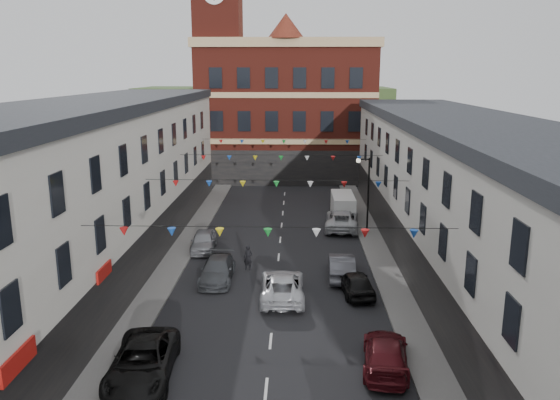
# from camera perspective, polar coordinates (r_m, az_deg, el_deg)

# --- Properties ---
(ground) EXTENTS (160.00, 160.00, 0.00)m
(ground) POSITION_cam_1_polar(r_m,az_deg,el_deg) (30.28, -0.63, -11.00)
(ground) COLOR black
(ground) RESTS_ON ground
(pavement_left) EXTENTS (1.80, 64.00, 0.15)m
(pavement_left) POSITION_cam_1_polar(r_m,az_deg,el_deg) (33.05, -12.68, -9.05)
(pavement_left) COLOR #605E5B
(pavement_left) RESTS_ON ground
(pavement_right) EXTENTS (1.80, 64.00, 0.15)m
(pavement_right) POSITION_cam_1_polar(r_m,az_deg,el_deg) (32.58, 11.90, -9.35)
(pavement_right) COLOR #605E5B
(pavement_right) RESTS_ON ground
(terrace_left) EXTENTS (8.40, 56.00, 10.70)m
(terrace_left) POSITION_cam_1_polar(r_m,az_deg,el_deg) (32.16, -22.06, -0.47)
(terrace_left) COLOR beige
(terrace_left) RESTS_ON ground
(terrace_right) EXTENTS (8.40, 56.00, 9.70)m
(terrace_right) POSITION_cam_1_polar(r_m,az_deg,el_deg) (31.43, 21.42, -1.65)
(terrace_right) COLOR #B6B3AA
(terrace_right) RESTS_ON ground
(civic_building) EXTENTS (20.60, 13.30, 18.50)m
(civic_building) POSITION_cam_1_polar(r_m,az_deg,el_deg) (65.68, 0.68, 9.49)
(civic_building) COLOR maroon
(civic_building) RESTS_ON ground
(clock_tower) EXTENTS (5.60, 5.60, 30.00)m
(clock_tower) POSITION_cam_1_polar(r_m,az_deg,el_deg) (63.23, -6.42, 15.43)
(clock_tower) COLOR maroon
(clock_tower) RESTS_ON ground
(distant_hill) EXTENTS (40.00, 14.00, 10.00)m
(distant_hill) POSITION_cam_1_polar(r_m,az_deg,el_deg) (90.04, -1.63, 8.50)
(distant_hill) COLOR #314B23
(distant_hill) RESTS_ON ground
(street_lamp) EXTENTS (1.10, 0.36, 6.00)m
(street_lamp) POSITION_cam_1_polar(r_m,az_deg,el_deg) (42.80, 8.91, 1.59)
(street_lamp) COLOR black
(street_lamp) RESTS_ON ground
(car_left_c) EXTENTS (2.86, 5.59, 1.51)m
(car_left_c) POSITION_cam_1_polar(r_m,az_deg,el_deg) (24.19, -14.17, -16.06)
(car_left_c) COLOR black
(car_left_c) RESTS_ON ground
(car_left_d) EXTENTS (1.92, 4.67, 1.35)m
(car_left_d) POSITION_cam_1_polar(r_m,az_deg,el_deg) (33.72, -6.56, -7.25)
(car_left_d) COLOR #404348
(car_left_d) RESTS_ON ground
(car_left_e) EXTENTS (1.95, 4.24, 1.41)m
(car_left_e) POSITION_cam_1_polar(r_m,az_deg,el_deg) (39.31, -8.00, -4.25)
(car_left_e) COLOR gray
(car_left_e) RESTS_ON ground
(car_right_c) EXTENTS (2.51, 4.88, 1.36)m
(car_right_c) POSITION_cam_1_polar(r_m,az_deg,el_deg) (24.67, 10.96, -15.47)
(car_right_c) COLOR #511016
(car_right_c) RESTS_ON ground
(car_right_d) EXTENTS (2.16, 4.21, 1.37)m
(car_right_d) POSITION_cam_1_polar(r_m,az_deg,el_deg) (31.81, 7.90, -8.56)
(car_right_d) COLOR black
(car_right_d) RESTS_ON ground
(car_right_e) EXTENTS (1.70, 4.50, 1.47)m
(car_right_e) POSITION_cam_1_polar(r_m,az_deg,el_deg) (34.17, 6.44, -6.87)
(car_right_e) COLOR #53545B
(car_right_e) RESTS_ON ground
(car_right_f) EXTENTS (3.10, 5.80, 1.55)m
(car_right_f) POSITION_cam_1_polar(r_m,az_deg,el_deg) (44.40, 6.48, -2.06)
(car_right_f) COLOR silver
(car_right_f) RESTS_ON ground
(moving_car) EXTENTS (2.52, 5.25, 1.44)m
(moving_car) POSITION_cam_1_polar(r_m,az_deg,el_deg) (30.99, 0.24, -8.96)
(moving_car) COLOR silver
(moving_car) RESTS_ON ground
(white_van) EXTENTS (1.83, 4.75, 2.10)m
(white_van) POSITION_cam_1_polar(r_m,az_deg,el_deg) (47.63, 6.57, -0.67)
(white_van) COLOR silver
(white_van) RESTS_ON ground
(pedestrian) EXTENTS (0.69, 0.57, 1.63)m
(pedestrian) POSITION_cam_1_polar(r_m,az_deg,el_deg) (35.22, -3.36, -6.04)
(pedestrian) COLOR black
(pedestrian) RESTS_ON ground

